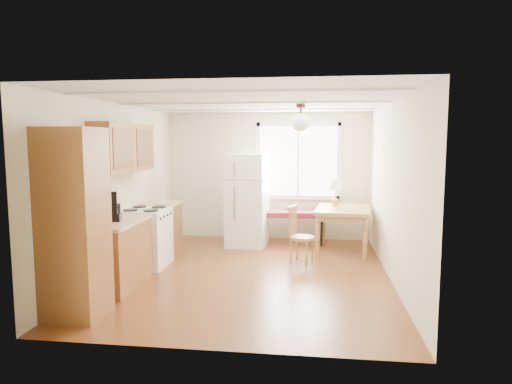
% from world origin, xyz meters
% --- Properties ---
extents(room_shell, '(4.60, 5.60, 2.62)m').
position_xyz_m(room_shell, '(0.00, 0.00, 1.25)').
color(room_shell, '#4D260F').
rests_on(room_shell, ground).
extents(kitchen_run, '(0.65, 3.40, 2.20)m').
position_xyz_m(kitchen_run, '(-1.72, -0.63, 0.84)').
color(kitchen_run, brown).
rests_on(kitchen_run, ground).
extents(window_unit, '(1.64, 0.05, 1.51)m').
position_xyz_m(window_unit, '(0.60, 2.47, 1.55)').
color(window_unit, white).
rests_on(window_unit, room_shell).
extents(pendant_light, '(0.26, 0.26, 0.40)m').
position_xyz_m(pendant_light, '(0.70, 0.40, 2.24)').
color(pendant_light, '#311D15').
rests_on(pendant_light, room_shell).
extents(refrigerator, '(0.77, 0.77, 1.71)m').
position_xyz_m(refrigerator, '(-0.31, 1.78, 0.85)').
color(refrigerator, white).
rests_on(refrigerator, ground).
extents(bench, '(1.37, 0.57, 0.62)m').
position_xyz_m(bench, '(0.50, 2.07, 0.56)').
color(bench, maroon).
rests_on(bench, ground).
extents(dining_table, '(1.05, 1.32, 0.77)m').
position_xyz_m(dining_table, '(1.43, 1.60, 0.67)').
color(dining_table, olive).
rests_on(dining_table, ground).
extents(chair, '(0.44, 0.43, 0.90)m').
position_xyz_m(chair, '(0.65, 0.73, 0.51)').
color(chair, olive).
rests_on(chair, ground).
extents(table_lamp, '(0.28, 0.28, 0.48)m').
position_xyz_m(table_lamp, '(1.30, 1.93, 1.12)').
color(table_lamp, gold).
rests_on(table_lamp, dining_table).
extents(coffee_maker, '(0.26, 0.31, 0.40)m').
position_xyz_m(coffee_maker, '(-1.72, -0.85, 1.05)').
color(coffee_maker, black).
rests_on(coffee_maker, kitchen_run).
extents(kettle, '(0.13, 0.13, 0.26)m').
position_xyz_m(kettle, '(-1.78, -0.70, 1.01)').
color(kettle, red).
rests_on(kettle, kitchen_run).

